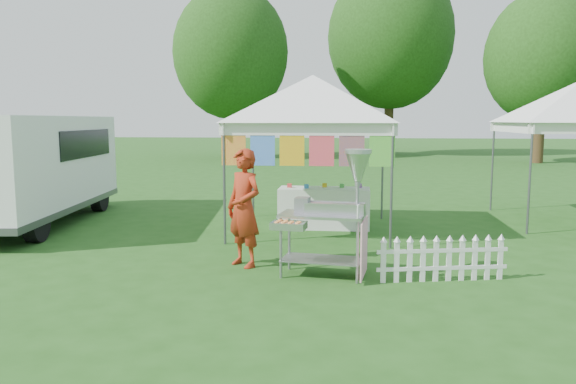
# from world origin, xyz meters

# --- Properties ---
(ground) EXTENTS (120.00, 120.00, 0.00)m
(ground) POSITION_xyz_m (0.00, 0.00, 0.00)
(ground) COLOR #204E16
(ground) RESTS_ON ground
(canopy_main) EXTENTS (4.24, 4.24, 3.45)m
(canopy_main) POSITION_xyz_m (0.00, 3.49, 2.99)
(canopy_main) COLOR #59595E
(canopy_main) RESTS_ON ground
(tree_left) EXTENTS (6.40, 6.40, 9.53)m
(tree_left) POSITION_xyz_m (-6.00, 24.00, 5.83)
(tree_left) COLOR #312412
(tree_left) RESTS_ON ground
(tree_mid) EXTENTS (7.60, 7.60, 11.52)m
(tree_mid) POSITION_xyz_m (3.00, 28.00, 7.14)
(tree_mid) COLOR #312412
(tree_mid) RESTS_ON ground
(tree_right) EXTENTS (5.60, 5.60, 8.42)m
(tree_right) POSITION_xyz_m (10.00, 22.00, 5.18)
(tree_right) COLOR #312412
(tree_right) RESTS_ON ground
(donut_cart) EXTENTS (1.35, 0.84, 1.76)m
(donut_cart) POSITION_xyz_m (0.54, 0.22, 1.04)
(donut_cart) COLOR gray
(donut_cart) RESTS_ON ground
(vendor) EXTENTS (0.76, 0.72, 1.74)m
(vendor) POSITION_xyz_m (-0.81, 0.67, 0.87)
(vendor) COLOR maroon
(vendor) RESTS_ON ground
(cargo_van) EXTENTS (2.75, 5.57, 2.23)m
(cargo_van) POSITION_xyz_m (-5.91, 3.58, 1.20)
(cargo_van) COLOR white
(cargo_van) RESTS_ON ground
(picket_fence) EXTENTS (1.76, 0.41, 0.56)m
(picket_fence) POSITION_xyz_m (1.98, 0.19, 0.29)
(picket_fence) COLOR white
(picket_fence) RESTS_ON ground
(display_table) EXTENTS (1.80, 0.70, 0.80)m
(display_table) POSITION_xyz_m (0.22, 3.79, 0.40)
(display_table) COLOR white
(display_table) RESTS_ON ground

